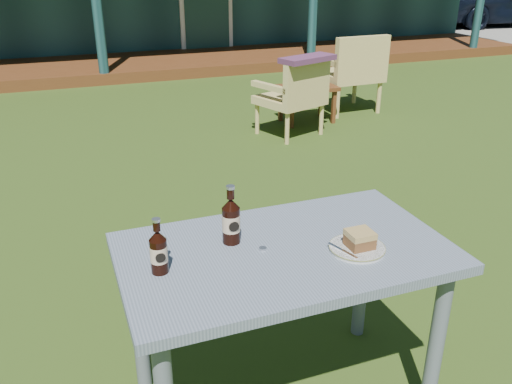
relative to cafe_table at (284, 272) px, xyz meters
name	(u,v)px	position (x,y,z in m)	size (l,w,h in m)	color
ground	(188,231)	(0.00, 1.60, -0.62)	(80.00, 80.00, 0.00)	#334916
gravel_strip	(496,24)	(10.50, 10.10, -0.61)	(9.00, 6.00, 0.02)	gray
cafe_table	(284,272)	(0.00, 0.00, 0.00)	(1.20, 0.70, 0.72)	slate
plate	(357,248)	(0.24, -0.11, 0.11)	(0.20, 0.20, 0.01)	silver
cake_slice	(360,239)	(0.25, -0.11, 0.15)	(0.09, 0.09, 0.06)	brown
fork	(343,251)	(0.17, -0.12, 0.12)	(0.01, 0.14, 0.00)	silver
cola_bottle_near	(231,220)	(-0.17, 0.11, 0.19)	(0.07, 0.07, 0.23)	black
cola_bottle_far	(159,251)	(-0.46, 0.00, 0.18)	(0.06, 0.06, 0.20)	black
bottle_cap	(263,249)	(-0.08, 0.02, 0.11)	(0.03, 0.03, 0.01)	silver
armchair_left	(295,94)	(1.53, 3.25, -0.18)	(0.72, 0.70, 0.77)	tan
armchair_right	(352,69)	(2.52, 3.86, -0.12)	(0.68, 0.64, 0.89)	tan
floral_throw	(308,59)	(1.58, 3.11, 0.18)	(0.57, 0.23, 0.05)	#572D4B
side_table	(308,91)	(1.87, 3.66, -0.28)	(0.60, 0.40, 0.40)	#572E15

